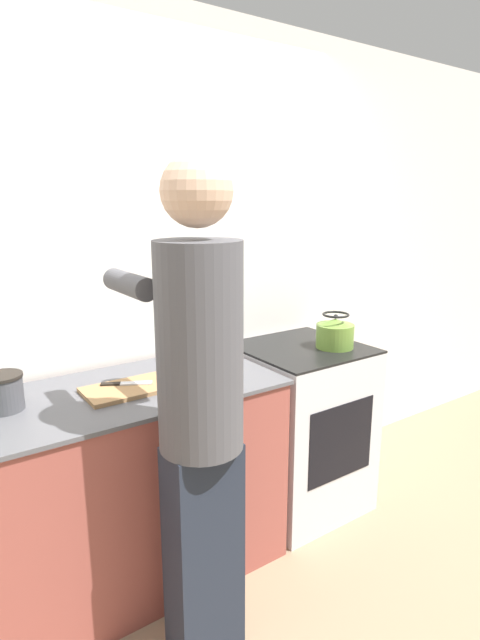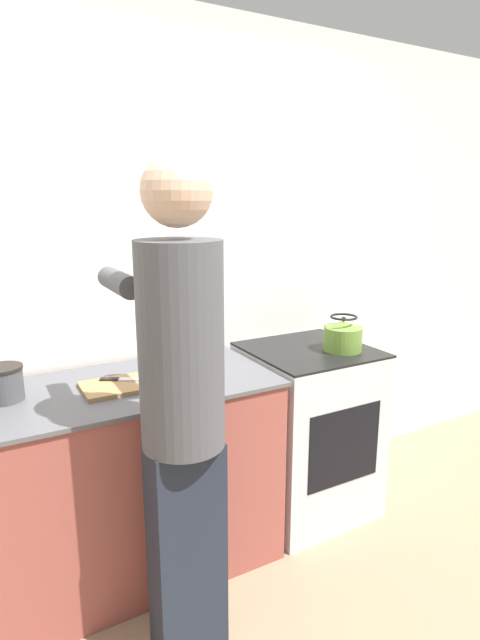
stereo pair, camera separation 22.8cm
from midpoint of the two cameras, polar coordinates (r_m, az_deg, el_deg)
The scene contains 9 objects.
ground_plane at distance 2.51m, azimuth -2.31°, elevation -28.89°, with size 12.00×12.00×0.00m, color #997F60.
wall_back at distance 2.53m, azimuth -9.70°, elevation 4.46°, with size 8.00×0.05×2.60m.
counter at distance 2.38m, azimuth -13.53°, elevation -18.14°, with size 1.63×0.66×0.91m.
oven at distance 2.84m, azimuth 10.01°, elevation -12.28°, with size 0.62×0.62×0.93m.
person at distance 1.74m, azimuth -2.96°, elevation -9.00°, with size 0.33×0.57×1.83m.
cutting_board at distance 2.20m, azimuth -10.06°, elevation -7.33°, with size 0.37×0.22×0.02m.
knife at distance 2.23m, azimuth -10.36°, elevation -6.74°, with size 0.21×0.13×0.01m.
kettle at distance 2.66m, azimuth 14.10°, elevation -1.80°, with size 0.20×0.20×0.18m.
canister_jar at distance 2.17m, azimuth -22.71°, elevation -6.75°, with size 0.15×0.15×0.14m.
Camera 2 is at (-0.72, -1.72, 1.69)m, focal length 28.00 mm.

